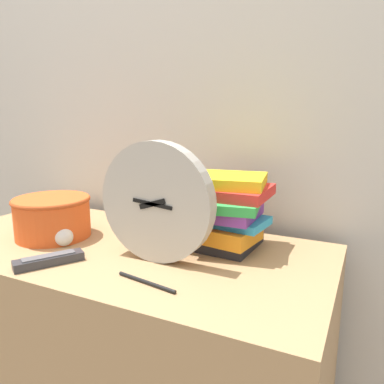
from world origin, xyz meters
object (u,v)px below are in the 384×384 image
basket (52,215)px  book_stack (223,211)px  tv_remote (49,260)px  desk_clock (156,202)px  pen (146,282)px  crumpled_paper_ball (64,237)px

basket → book_stack: bearing=15.7°
book_stack → tv_remote: bearing=-138.5°
tv_remote → desk_clock: bearing=31.6°
book_stack → pen: size_ratio=1.60×
book_stack → basket: book_stack is taller
desk_clock → book_stack: desk_clock is taller
desk_clock → book_stack: 0.19m
desk_clock → pen: bearing=-69.4°
basket → pen: (0.40, -0.14, -0.06)m
desk_clock → book_stack: bearing=54.8°
tv_remote → crumpled_paper_ball: (-0.06, 0.11, 0.01)m
desk_clock → crumpled_paper_ball: bearing=-175.3°
basket → tv_remote: size_ratio=1.40×
desk_clock → basket: (-0.36, 0.02, -0.08)m
basket → crumpled_paper_ball: bearing=-28.5°
book_stack → tv_remote: (-0.32, -0.28, -0.09)m
book_stack → tv_remote: size_ratio=1.58×
pen → tv_remote: bearing=-177.2°
pen → desk_clock: bearing=110.6°
tv_remote → pen: 0.26m
tv_remote → pen: tv_remote is taller
tv_remote → pen: (0.26, 0.01, -0.01)m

